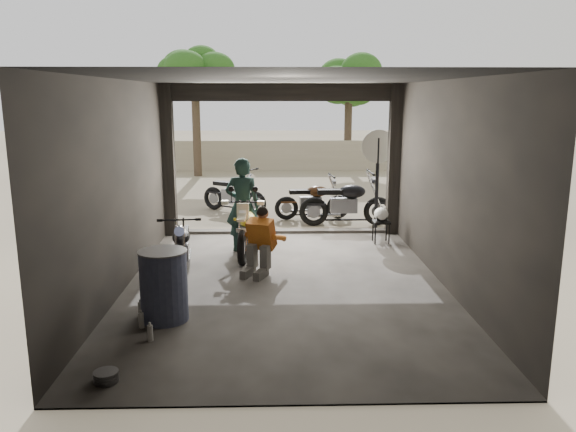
{
  "coord_description": "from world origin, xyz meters",
  "views": [
    {
      "loc": [
        -0.19,
        -8.43,
        2.97
      ],
      "look_at": [
        0.05,
        0.6,
        1.01
      ],
      "focal_mm": 35.0,
      "sensor_mm": 36.0,
      "label": 1
    }
  ],
  "objects_px": {
    "outside_bike_b": "(313,197)",
    "sign_post": "(378,163)",
    "left_bike": "(182,243)",
    "rider": "(243,205)",
    "helmet": "(381,214)",
    "stool": "(381,225)",
    "mechanic": "(259,243)",
    "main_bike": "(247,225)",
    "outside_bike_a": "(234,190)",
    "outside_bike_c": "(346,199)",
    "oil_drum": "(164,287)"
  },
  "relations": [
    {
      "from": "outside_bike_a",
      "to": "rider",
      "type": "xyz_separation_m",
      "value": [
        0.42,
        -3.72,
        0.34
      ]
    },
    {
      "from": "main_bike",
      "to": "outside_bike_a",
      "type": "distance_m",
      "value": 4.01
    },
    {
      "from": "outside_bike_b",
      "to": "sign_post",
      "type": "height_order",
      "value": "sign_post"
    },
    {
      "from": "outside_bike_a",
      "to": "oil_drum",
      "type": "relative_size",
      "value": 1.76
    },
    {
      "from": "rider",
      "to": "sign_post",
      "type": "xyz_separation_m",
      "value": [
        2.9,
        1.83,
        0.58
      ]
    },
    {
      "from": "helmet",
      "to": "sign_post",
      "type": "distance_m",
      "value": 1.56
    },
    {
      "from": "sign_post",
      "to": "outside_bike_b",
      "type": "bearing_deg",
      "value": 126.17
    },
    {
      "from": "stool",
      "to": "sign_post",
      "type": "bearing_deg",
      "value": 84.19
    },
    {
      "from": "left_bike",
      "to": "outside_bike_a",
      "type": "bearing_deg",
      "value": 77.73
    },
    {
      "from": "main_bike",
      "to": "left_bike",
      "type": "xyz_separation_m",
      "value": [
        -1.06,
        -1.06,
        -0.05
      ]
    },
    {
      "from": "mechanic",
      "to": "oil_drum",
      "type": "height_order",
      "value": "mechanic"
    },
    {
      "from": "main_bike",
      "to": "stool",
      "type": "distance_m",
      "value": 2.79
    },
    {
      "from": "main_bike",
      "to": "outside_bike_a",
      "type": "bearing_deg",
      "value": 102.55
    },
    {
      "from": "left_bike",
      "to": "outside_bike_c",
      "type": "height_order",
      "value": "outside_bike_c"
    },
    {
      "from": "stool",
      "to": "mechanic",
      "type": "bearing_deg",
      "value": -140.67
    },
    {
      "from": "outside_bike_a",
      "to": "helmet",
      "type": "xyz_separation_m",
      "value": [
        3.19,
        -3.18,
        0.03
      ]
    },
    {
      "from": "sign_post",
      "to": "outside_bike_a",
      "type": "bearing_deg",
      "value": 133.43
    },
    {
      "from": "main_bike",
      "to": "oil_drum",
      "type": "distance_m",
      "value": 3.29
    },
    {
      "from": "mechanic",
      "to": "oil_drum",
      "type": "bearing_deg",
      "value": -98.78
    },
    {
      "from": "helmet",
      "to": "stool",
      "type": "bearing_deg",
      "value": -44.1
    },
    {
      "from": "stool",
      "to": "left_bike",
      "type": "bearing_deg",
      "value": -153.66
    },
    {
      "from": "left_bike",
      "to": "outside_bike_c",
      "type": "xyz_separation_m",
      "value": [
        3.22,
        3.45,
        0.11
      ]
    },
    {
      "from": "left_bike",
      "to": "oil_drum",
      "type": "relative_size",
      "value": 1.6
    },
    {
      "from": "main_bike",
      "to": "stool",
      "type": "relative_size",
      "value": 3.71
    },
    {
      "from": "rider",
      "to": "stool",
      "type": "distance_m",
      "value": 2.87
    },
    {
      "from": "main_bike",
      "to": "mechanic",
      "type": "relative_size",
      "value": 1.57
    },
    {
      "from": "helmet",
      "to": "sign_post",
      "type": "bearing_deg",
      "value": 101.43
    },
    {
      "from": "outside_bike_b",
      "to": "sign_post",
      "type": "distance_m",
      "value": 1.96
    },
    {
      "from": "stool",
      "to": "outside_bike_c",
      "type": "bearing_deg",
      "value": 107.72
    },
    {
      "from": "oil_drum",
      "to": "sign_post",
      "type": "distance_m",
      "value": 6.52
    },
    {
      "from": "mechanic",
      "to": "outside_bike_c",
      "type": "bearing_deg",
      "value": 85.06
    },
    {
      "from": "main_bike",
      "to": "helmet",
      "type": "distance_m",
      "value": 2.78
    },
    {
      "from": "mechanic",
      "to": "outside_bike_a",
      "type": "bearing_deg",
      "value": 121.55
    },
    {
      "from": "rider",
      "to": "sign_post",
      "type": "height_order",
      "value": "sign_post"
    },
    {
      "from": "outside_bike_a",
      "to": "oil_drum",
      "type": "xyz_separation_m",
      "value": [
        -0.45,
        -7.11,
        -0.09
      ]
    },
    {
      "from": "outside_bike_c",
      "to": "stool",
      "type": "bearing_deg",
      "value": -162.72
    },
    {
      "from": "outside_bike_c",
      "to": "rider",
      "type": "distance_m",
      "value": 3.12
    },
    {
      "from": "helmet",
      "to": "outside_bike_a",
      "type": "bearing_deg",
      "value": 152.61
    },
    {
      "from": "rider",
      "to": "oil_drum",
      "type": "distance_m",
      "value": 3.53
    },
    {
      "from": "helmet",
      "to": "sign_post",
      "type": "height_order",
      "value": "sign_post"
    },
    {
      "from": "oil_drum",
      "to": "helmet",
      "type": "bearing_deg",
      "value": 47.27
    },
    {
      "from": "left_bike",
      "to": "outside_bike_b",
      "type": "xyz_separation_m",
      "value": [
        2.5,
        4.17,
        0.02
      ]
    },
    {
      "from": "rider",
      "to": "outside_bike_a",
      "type": "bearing_deg",
      "value": -76.44
    },
    {
      "from": "main_bike",
      "to": "outside_bike_c",
      "type": "xyz_separation_m",
      "value": [
        2.16,
        2.39,
        0.06
      ]
    },
    {
      "from": "outside_bike_c",
      "to": "stool",
      "type": "xyz_separation_m",
      "value": [
        0.51,
        -1.6,
        -0.24
      ]
    },
    {
      "from": "rider",
      "to": "oil_drum",
      "type": "height_order",
      "value": "rider"
    },
    {
      "from": "rider",
      "to": "sign_post",
      "type": "bearing_deg",
      "value": -140.71
    },
    {
      "from": "main_bike",
      "to": "helmet",
      "type": "bearing_deg",
      "value": 21.69
    },
    {
      "from": "left_bike",
      "to": "rider",
      "type": "bearing_deg",
      "value": 47.61
    },
    {
      "from": "outside_bike_c",
      "to": "sign_post",
      "type": "distance_m",
      "value": 1.11
    }
  ]
}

